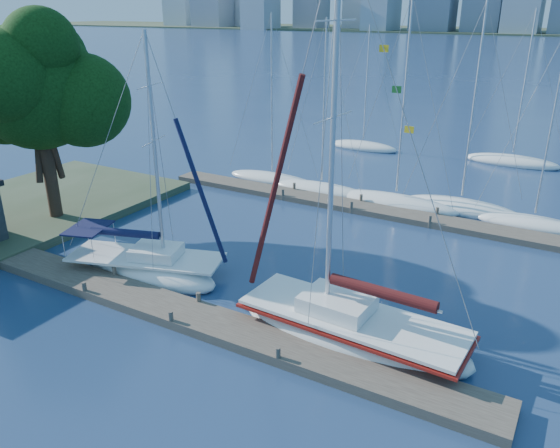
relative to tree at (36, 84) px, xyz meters
The scene contains 13 objects.
ground 16.62m from the tree, 18.83° to the right, with size 700.00×700.00×0.00m, color navy.
near_dock 16.53m from the tree, 18.83° to the right, with size 26.00×2.00×0.40m, color #443A32.
far_dock 20.95m from the tree, 35.89° to the left, with size 30.00×1.80×0.36m, color #443A32.
tree is the anchor object (origin of this frame).
sailboat_navy 12.10m from the tree, 13.94° to the right, with size 8.51×5.01×11.90m.
sailboat_maroon 21.64m from the tree, ahead, with size 9.63×3.54×15.45m.
bg_boat_0 17.39m from the tree, 63.48° to the left, with size 7.42×2.54×12.16m.
bg_boat_1 19.17m from the tree, 49.79° to the left, with size 7.76×4.62×11.94m.
bg_boat_2 22.73m from the tree, 38.40° to the left, with size 8.62×4.80×13.24m.
bg_boat_3 26.35m from the tree, 34.93° to the left, with size 7.71×5.12×12.94m.
bg_boat_4 29.59m from the tree, 28.66° to the left, with size 6.96×2.97×11.78m.
bg_boat_6 29.37m from the tree, 71.63° to the left, with size 6.58×2.41×11.15m.
bg_boat_7 36.29m from the tree, 52.24° to the left, with size 7.53×2.57×12.49m.
Camera 1 is at (13.35, -15.18, 12.16)m, focal length 35.00 mm.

